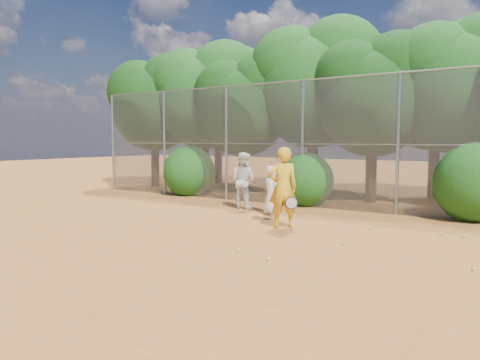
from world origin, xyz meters
The scene contains 24 objects.
ground centered at (0.00, 0.00, 0.00)m, with size 80.00×80.00×0.00m, color #AA6126.
fence_back centered at (-0.12, 6.00, 2.05)m, with size 20.05×0.09×4.03m.
tree_0 centered at (-9.44, 8.04, 3.93)m, with size 4.38×3.81×6.00m.
tree_1 centered at (-6.94, 8.54, 4.16)m, with size 4.64×4.03×6.35m.
tree_2 centered at (-4.45, 7.83, 3.58)m, with size 3.99×3.47×5.47m.
tree_3 centered at (-1.94, 8.84, 4.40)m, with size 4.89×4.26×6.70m.
tree_4 centered at (0.55, 8.24, 3.76)m, with size 4.19×3.64×5.73m.
tree_5 centered at (3.06, 9.04, 4.05)m, with size 4.51×3.92×6.17m.
tree_9 centered at (-7.94, 10.84, 4.34)m, with size 4.83×4.20×6.62m.
tree_10 centered at (-2.93, 11.05, 4.63)m, with size 5.15×4.48×7.06m.
tree_11 centered at (2.06, 10.64, 4.16)m, with size 4.64×4.03×6.35m.
bush_0 centered at (-6.00, 6.30, 1.00)m, with size 2.00×2.00×2.00m, color #134711.
bush_1 centered at (-1.00, 6.30, 0.90)m, with size 1.80×1.80×1.80m, color #134711.
bush_2 centered at (4.00, 6.30, 1.10)m, with size 2.20×2.20×2.20m, color #134711.
player_yellow centered at (0.27, 2.51, 0.98)m, with size 0.93×0.82×1.97m.
player_teen centered at (-0.93, 4.00, 0.73)m, with size 0.84×0.76×1.47m.
player_white centered at (-2.28, 4.52, 0.87)m, with size 0.90×0.75×1.75m.
ball_0 centered at (2.24, 1.51, 0.03)m, with size 0.07×0.07×0.07m, color #BED627.
ball_1 centered at (2.10, 3.45, 0.03)m, with size 0.07×0.07×0.07m, color #BED627.
ball_2 centered at (0.83, -0.20, 0.03)m, with size 0.07×0.07×0.07m, color #BED627.
ball_3 centered at (4.72, 0.92, 0.03)m, with size 0.07×0.07×0.07m, color #BED627.
ball_4 centered at (1.61, -0.42, 0.03)m, with size 0.07×0.07×0.07m, color #BED627.
ball_5 centered at (4.14, 3.71, 0.03)m, with size 0.07×0.07×0.07m, color #BED627.
ball_6 centered at (3.67, 3.65, 0.03)m, with size 0.07×0.07×0.07m, color #BED627.
Camera 1 is at (5.81, -7.40, 2.15)m, focal length 35.00 mm.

